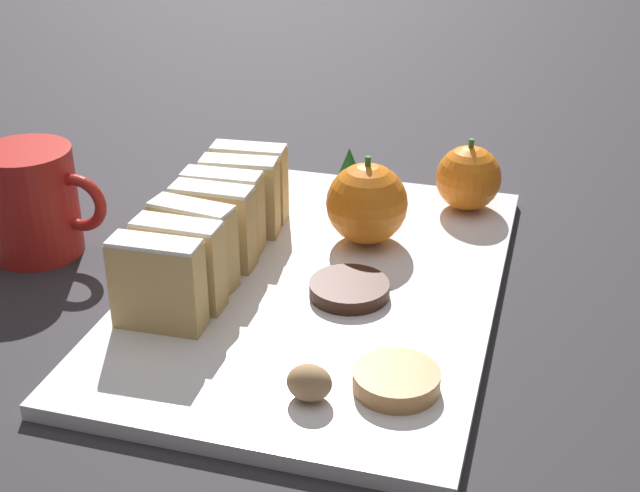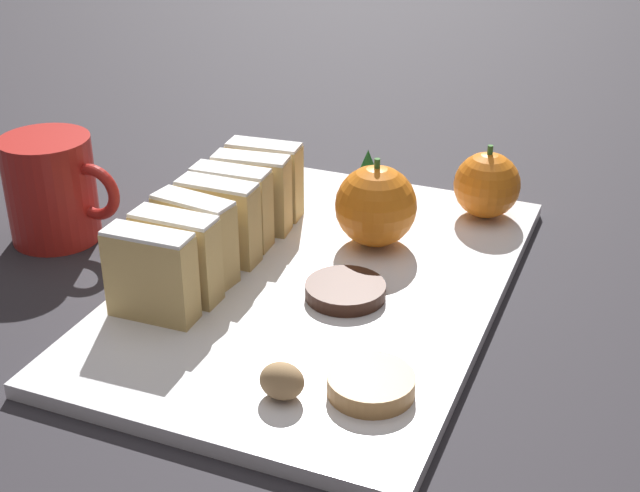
% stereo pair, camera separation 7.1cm
% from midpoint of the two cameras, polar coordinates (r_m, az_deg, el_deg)
% --- Properties ---
extents(ground_plane, '(6.00, 6.00, 0.00)m').
position_cam_midpoint_polar(ground_plane, '(0.73, 2.79, -3.00)').
color(ground_plane, '#28262B').
extents(serving_platter, '(0.28, 0.43, 0.01)m').
position_cam_midpoint_polar(serving_platter, '(0.73, 2.80, -2.59)').
color(serving_platter, white).
rests_on(serving_platter, ground_plane).
extents(stollen_slice_front, '(0.07, 0.03, 0.07)m').
position_cam_midpoint_polar(stollen_slice_front, '(0.66, -7.79, -1.93)').
color(stollen_slice_front, tan).
rests_on(stollen_slice_front, serving_platter).
extents(stollen_slice_second, '(0.07, 0.03, 0.07)m').
position_cam_midpoint_polar(stollen_slice_second, '(0.69, -6.27, -0.75)').
color(stollen_slice_second, tan).
rests_on(stollen_slice_second, serving_platter).
extents(stollen_slice_third, '(0.07, 0.03, 0.07)m').
position_cam_midpoint_polar(stollen_slice_third, '(0.71, -5.18, 0.41)').
color(stollen_slice_third, tan).
rests_on(stollen_slice_third, serving_platter).
extents(stollen_slice_fourth, '(0.07, 0.03, 0.07)m').
position_cam_midpoint_polar(stollen_slice_fourth, '(0.74, -3.88, 1.44)').
color(stollen_slice_fourth, tan).
rests_on(stollen_slice_fourth, serving_platter).
extents(stollen_slice_fifth, '(0.07, 0.03, 0.07)m').
position_cam_midpoint_polar(stollen_slice_fifth, '(0.76, -3.02, 2.46)').
color(stollen_slice_fifth, tan).
rests_on(stollen_slice_fifth, serving_platter).
extents(stollen_slice_sixth, '(0.07, 0.03, 0.07)m').
position_cam_midpoint_polar(stollen_slice_sixth, '(0.79, -1.83, 3.35)').
color(stollen_slice_sixth, tan).
rests_on(stollen_slice_sixth, serving_platter).
extents(stollen_slice_back, '(0.07, 0.03, 0.07)m').
position_cam_midpoint_polar(stollen_slice_back, '(0.82, -1.08, 4.23)').
color(stollen_slice_back, tan).
rests_on(stollen_slice_back, serving_platter).
extents(orange_near, '(0.06, 0.06, 0.07)m').
position_cam_midpoint_polar(orange_near, '(0.84, 13.04, 3.78)').
color(orange_near, orange).
rests_on(orange_near, serving_platter).
extents(orange_far, '(0.07, 0.07, 0.08)m').
position_cam_midpoint_polar(orange_far, '(0.77, 6.24, 2.50)').
color(orange_far, orange).
rests_on(orange_far, serving_platter).
extents(walnut, '(0.03, 0.02, 0.02)m').
position_cam_midpoint_polar(walnut, '(0.58, 1.06, -8.75)').
color(walnut, '#9E7A51').
rests_on(walnut, serving_platter).
extents(chocolate_cookie, '(0.06, 0.06, 0.01)m').
position_cam_midpoint_polar(chocolate_cookie, '(0.70, 4.55, -2.94)').
color(chocolate_cookie, '#381E14').
rests_on(chocolate_cookie, serving_platter).
extents(gingerbread_cookie, '(0.06, 0.06, 0.01)m').
position_cam_midpoint_polar(gingerbread_cookie, '(0.59, 6.75, -8.89)').
color(gingerbread_cookie, '#B27F47').
rests_on(gingerbread_cookie, serving_platter).
extents(evergreen_sprig, '(0.04, 0.04, 0.05)m').
position_cam_midpoint_polar(evergreen_sprig, '(0.85, 5.45, 4.46)').
color(evergreen_sprig, '#195623').
rests_on(evergreen_sprig, serving_platter).
extents(coffee_mug, '(0.11, 0.08, 0.10)m').
position_cam_midpoint_polar(coffee_mug, '(0.82, -14.34, 3.53)').
color(coffee_mug, red).
rests_on(coffee_mug, ground_plane).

